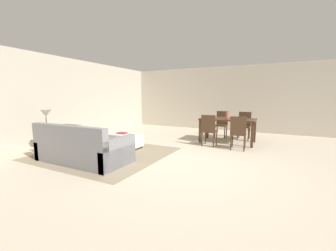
% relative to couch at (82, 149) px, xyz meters
% --- Properties ---
extents(ground_plane, '(10.80, 10.80, 0.00)m').
position_rel_couch_xyz_m(ground_plane, '(2.02, 0.98, -0.29)').
color(ground_plane, beige).
extents(wall_back, '(9.00, 0.12, 2.70)m').
position_rel_couch_xyz_m(wall_back, '(2.02, 5.98, 1.06)').
color(wall_back, '#BCB2A0').
rests_on(wall_back, ground_plane).
extents(wall_left, '(0.12, 11.00, 2.70)m').
position_rel_couch_xyz_m(wall_left, '(-2.48, 1.48, 1.06)').
color(wall_left, '#BCB2A0').
rests_on(wall_left, ground_plane).
extents(area_rug, '(3.00, 2.80, 0.01)m').
position_rel_couch_xyz_m(area_rug, '(-0.02, 0.73, -0.29)').
color(area_rug, gray).
rests_on(area_rug, ground_plane).
extents(couch, '(2.08, 0.98, 0.86)m').
position_rel_couch_xyz_m(couch, '(0.00, 0.00, 0.00)').
color(couch, gray).
rests_on(couch, ground_plane).
extents(ottoman_table, '(1.12, 0.57, 0.41)m').
position_rel_couch_xyz_m(ottoman_table, '(-0.04, 1.41, -0.06)').
color(ottoman_table, silver).
rests_on(ottoman_table, ground_plane).
extents(side_table, '(0.40, 0.40, 0.59)m').
position_rel_couch_xyz_m(side_table, '(-1.33, 0.10, 0.17)').
color(side_table, brown).
rests_on(side_table, ground_plane).
extents(table_lamp, '(0.26, 0.26, 0.53)m').
position_rel_couch_xyz_m(table_lamp, '(-1.33, 0.10, 0.71)').
color(table_lamp, brown).
rests_on(table_lamp, side_table).
extents(dining_table, '(1.64, 0.92, 0.76)m').
position_rel_couch_xyz_m(dining_table, '(2.46, 3.49, 0.38)').
color(dining_table, '#422B1C').
rests_on(dining_table, ground_plane).
extents(dining_chair_near_left, '(0.40, 0.40, 0.92)m').
position_rel_couch_xyz_m(dining_chair_near_left, '(2.09, 2.70, 0.23)').
color(dining_chair_near_left, '#422B1C').
rests_on(dining_chair_near_left, ground_plane).
extents(dining_chair_near_right, '(0.42, 0.42, 0.92)m').
position_rel_couch_xyz_m(dining_chair_near_right, '(2.91, 2.62, 0.23)').
color(dining_chair_near_right, '#422B1C').
rests_on(dining_chair_near_right, ground_plane).
extents(dining_chair_far_left, '(0.41, 0.41, 0.92)m').
position_rel_couch_xyz_m(dining_chair_far_left, '(2.08, 4.34, 0.23)').
color(dining_chair_far_left, '#422B1C').
rests_on(dining_chair_far_left, ground_plane).
extents(dining_chair_far_right, '(0.40, 0.40, 0.92)m').
position_rel_couch_xyz_m(dining_chair_far_right, '(2.85, 4.32, 0.23)').
color(dining_chair_far_right, '#422B1C').
rests_on(dining_chair_far_right, ground_plane).
extents(vase_centerpiece, '(0.10, 0.10, 0.24)m').
position_rel_couch_xyz_m(vase_centerpiece, '(2.44, 3.45, 0.59)').
color(vase_centerpiece, '#B26659').
rests_on(vase_centerpiece, dining_table).
extents(book_on_ottoman, '(0.28, 0.22, 0.03)m').
position_rel_couch_xyz_m(book_on_ottoman, '(-0.03, 1.41, 0.13)').
color(book_on_ottoman, maroon).
rests_on(book_on_ottoman, ottoman_table).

